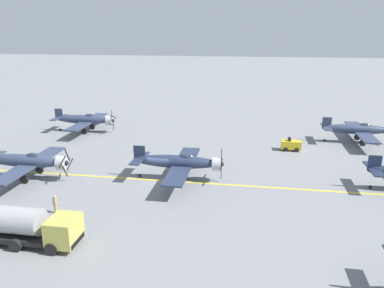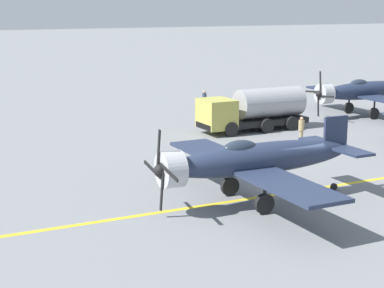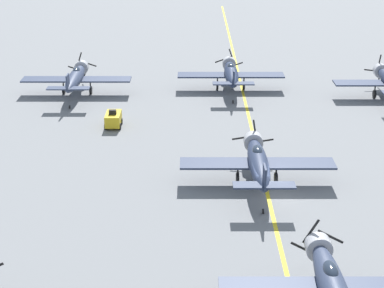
{
  "view_description": "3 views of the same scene",
  "coord_description": "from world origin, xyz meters",
  "px_view_note": "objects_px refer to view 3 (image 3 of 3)",
  "views": [
    {
      "loc": [
        36.86,
        9.86,
        15.77
      ],
      "look_at": [
        -2.64,
        3.38,
        3.53
      ],
      "focal_mm": 35.0,
      "sensor_mm": 36.0,
      "label": 1
    },
    {
      "loc": [
        -24.33,
        17.03,
        8.84
      ],
      "look_at": [
        2.05,
        4.09,
        2.38
      ],
      "focal_mm": 60.0,
      "sensor_mm": 36.0,
      "label": 2
    },
    {
      "loc": [
        -5.72,
        -42.63,
        21.91
      ],
      "look_at": [
        -5.8,
        5.86,
        2.05
      ],
      "focal_mm": 60.0,
      "sensor_mm": 36.0,
      "label": 3
    }
  ],
  "objects_px": {
    "airplane_far_left": "(77,78)",
    "airplane_near_center": "(333,288)",
    "tow_tractor": "(114,119)",
    "airplane_mid_center": "(259,162)",
    "airplane_far_center": "(232,73)"
  },
  "relations": [
    {
      "from": "airplane_far_left",
      "to": "airplane_near_center",
      "type": "height_order",
      "value": "airplane_far_left"
    },
    {
      "from": "airplane_far_left",
      "to": "airplane_near_center",
      "type": "bearing_deg",
      "value": -54.34
    },
    {
      "from": "airplane_far_left",
      "to": "tow_tractor",
      "type": "xyz_separation_m",
      "value": [
        5.19,
        -9.88,
        -1.22
      ]
    },
    {
      "from": "airplane_mid_center",
      "to": "airplane_far_center",
      "type": "bearing_deg",
      "value": 88.92
    },
    {
      "from": "airplane_near_center",
      "to": "airplane_far_left",
      "type": "bearing_deg",
      "value": 112.21
    },
    {
      "from": "airplane_far_left",
      "to": "tow_tractor",
      "type": "height_order",
      "value": "airplane_far_left"
    },
    {
      "from": "airplane_far_center",
      "to": "airplane_near_center",
      "type": "bearing_deg",
      "value": -82.12
    },
    {
      "from": "airplane_near_center",
      "to": "airplane_mid_center",
      "type": "distance_m",
      "value": 16.68
    },
    {
      "from": "airplane_far_left",
      "to": "airplane_mid_center",
      "type": "bearing_deg",
      "value": -43.53
    },
    {
      "from": "airplane_mid_center",
      "to": "airplane_far_center",
      "type": "distance_m",
      "value": 24.54
    },
    {
      "from": "airplane_mid_center",
      "to": "airplane_far_center",
      "type": "height_order",
      "value": "airplane_mid_center"
    },
    {
      "from": "airplane_far_center",
      "to": "tow_tractor",
      "type": "xyz_separation_m",
      "value": [
        -11.96,
        -11.58,
        -1.22
      ]
    },
    {
      "from": "airplane_near_center",
      "to": "airplane_far_center",
      "type": "xyz_separation_m",
      "value": [
        -3.05,
        41.05,
        0.0
      ]
    },
    {
      "from": "airplane_mid_center",
      "to": "airplane_far_left",
      "type": "bearing_deg",
      "value": 125.33
    },
    {
      "from": "airplane_far_left",
      "to": "airplane_mid_center",
      "type": "height_order",
      "value": "airplane_mid_center"
    }
  ]
}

